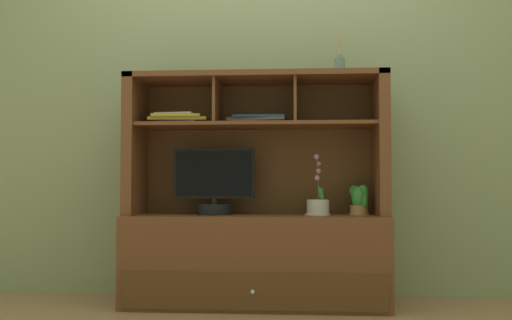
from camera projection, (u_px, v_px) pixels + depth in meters
name	position (u px, v px, depth m)	size (l,w,h in m)	color
floor_plane	(256.00, 306.00, 3.11)	(6.00, 6.00, 0.02)	#986F4D
back_wall	(259.00, 66.00, 3.43)	(6.00, 0.02, 2.80)	gray
media_console	(256.00, 234.00, 3.13)	(1.45, 0.51, 1.29)	brown
tv_monitor	(214.00, 186.00, 3.14)	(0.46, 0.20, 0.37)	black
potted_orchid	(318.00, 205.00, 3.09)	(0.14, 0.14, 0.34)	beige
potted_fern	(359.00, 199.00, 3.10)	(0.11, 0.11, 0.17)	#AC7B47
magazine_stack_left	(259.00, 120.00, 3.18)	(0.35, 0.24, 0.05)	#A63E23
magazine_stack_centre	(178.00, 119.00, 3.17)	(0.34, 0.26, 0.06)	#3F3E4A
diffuser_bottle	(340.00, 65.00, 3.11)	(0.06, 0.06, 0.24)	slate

